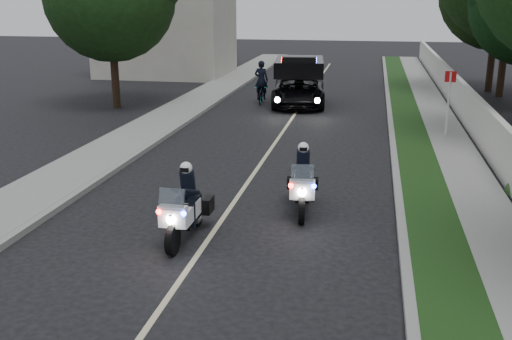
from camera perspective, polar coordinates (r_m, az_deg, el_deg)
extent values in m
plane|color=black|center=(13.06, -4.41, -6.39)|extent=(120.00, 120.00, 0.00)
cube|color=gray|center=(22.18, 12.90, 3.00)|extent=(0.20, 60.00, 0.15)
cube|color=#193814|center=(22.21, 14.70, 2.91)|extent=(1.20, 60.00, 0.16)
cube|color=gray|center=(22.34, 18.03, 2.71)|extent=(1.40, 60.00, 0.16)
cube|color=beige|center=(22.35, 20.73, 4.23)|extent=(0.22, 60.00, 1.50)
cube|color=gray|center=(23.36, -7.66, 3.94)|extent=(0.20, 60.00, 0.15)
cube|color=gray|center=(23.73, -10.18, 4.03)|extent=(2.00, 60.00, 0.16)
cube|color=#A8A396|center=(39.90, -8.66, 13.96)|extent=(8.00, 6.00, 7.00)
cube|color=#BFB78C|center=(22.42, 2.35, 3.36)|extent=(0.12, 50.00, 0.01)
imported|color=black|center=(28.78, 4.08, 6.23)|extent=(2.94, 5.44, 2.53)
imported|color=black|center=(29.16, 0.51, 6.40)|extent=(0.76, 1.70, 0.86)
imported|color=black|center=(29.16, 0.51, 6.40)|extent=(0.73, 0.53, 1.87)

